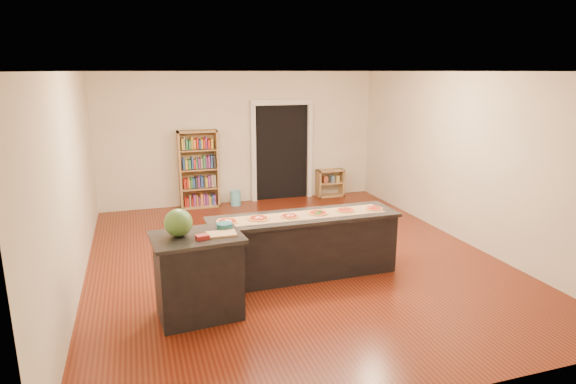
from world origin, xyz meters
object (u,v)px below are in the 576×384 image
object	(u,v)px
side_counter	(198,276)
watermelon	(178,223)
bookshelf	(199,169)
low_shelf	(330,183)
kitchen_island	(303,245)
waste_bin	(236,198)

from	to	relation	value
side_counter	watermelon	distance (m)	0.68
bookshelf	watermelon	size ratio (longest dim) A/B	5.14
bookshelf	low_shelf	bearing A→B (deg)	0.21
kitchen_island	low_shelf	size ratio (longest dim) A/B	4.26
side_counter	low_shelf	bearing A→B (deg)	47.90
kitchen_island	bookshelf	world-z (taller)	bookshelf
kitchen_island	waste_bin	xyz separation A→B (m)	(-0.17, 3.86, -0.28)
side_counter	waste_bin	world-z (taller)	side_counter
low_shelf	watermelon	size ratio (longest dim) A/B	1.97
low_shelf	side_counter	bearing A→B (deg)	-127.53
kitchen_island	bookshelf	bearing A→B (deg)	102.70
bookshelf	waste_bin	world-z (taller)	bookshelf
kitchen_island	waste_bin	world-z (taller)	kitchen_island
waste_bin	watermelon	world-z (taller)	watermelon
low_shelf	waste_bin	bearing A→B (deg)	-177.46
low_shelf	watermelon	world-z (taller)	watermelon
waste_bin	watermelon	size ratio (longest dim) A/B	1.02
low_shelf	waste_bin	xyz separation A→B (m)	(-2.23, -0.10, -0.15)
side_counter	bookshelf	world-z (taller)	bookshelf
low_shelf	kitchen_island	bearing A→B (deg)	-117.43
bookshelf	low_shelf	world-z (taller)	bookshelf
side_counter	watermelon	xyz separation A→B (m)	(-0.19, 0.04, 0.65)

